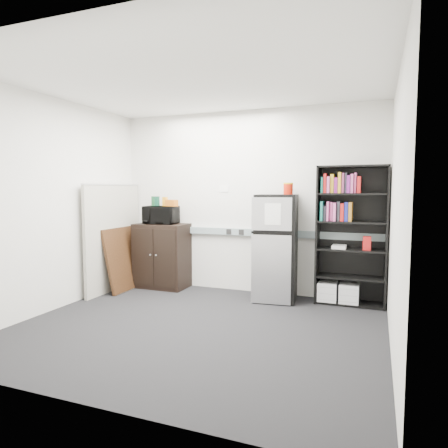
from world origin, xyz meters
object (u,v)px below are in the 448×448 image
object	(u,v)px
bookshelf	(350,232)
refrigerator	(276,248)
microwave	(161,215)
cabinet	(162,255)
cubicle_partition	(113,237)

from	to	relation	value
bookshelf	refrigerator	size ratio (longest dim) A/B	1.26
bookshelf	microwave	world-z (taller)	bookshelf
cabinet	refrigerator	world-z (taller)	refrigerator
cubicle_partition	refrigerator	bearing A→B (deg)	7.92
cubicle_partition	microwave	bearing A→B (deg)	34.04
bookshelf	microwave	distance (m)	2.81
cubicle_partition	microwave	xyz separation A→B (m)	(0.60, 0.40, 0.33)
cabinet	refrigerator	size ratio (longest dim) A/B	0.68
cubicle_partition	bookshelf	bearing A→B (deg)	8.13
cabinet	bookshelf	bearing A→B (deg)	1.34
microwave	refrigerator	size ratio (longest dim) A/B	0.34
bookshelf	refrigerator	world-z (taller)	bookshelf
cubicle_partition	refrigerator	xyz separation A→B (m)	(2.45, 0.34, -0.08)
refrigerator	cabinet	bearing A→B (deg)	171.18
cubicle_partition	refrigerator	world-z (taller)	cubicle_partition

